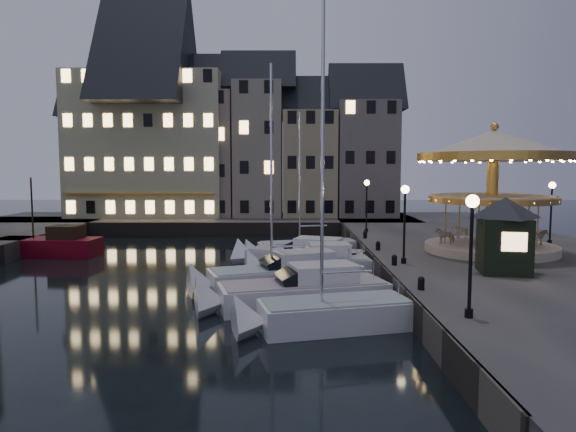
{
  "coord_description": "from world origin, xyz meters",
  "views": [
    {
      "loc": [
        1.13,
        -26.02,
        6.31
      ],
      "look_at": [
        1.0,
        8.0,
        3.2
      ],
      "focal_mm": 32.0,
      "sensor_mm": 36.0,
      "label": 1
    }
  ],
  "objects_px": {
    "motorboat_a": "(322,316)",
    "motorboat_b": "(295,293)",
    "bollard_d": "(365,234)",
    "carousel": "(493,167)",
    "streetlamp_d": "(551,204)",
    "bollard_c": "(378,245)",
    "red_fishing_boat": "(49,246)",
    "streetlamp_a": "(471,238)",
    "bollard_b": "(394,259)",
    "bollard_a": "(421,283)",
    "motorboat_c": "(279,276)",
    "ticket_kiosk": "(505,222)",
    "motorboat_f": "(301,250)",
    "motorboat_d": "(310,265)",
    "streetlamp_b": "(405,213)",
    "streetlamp_c": "(367,198)",
    "motorboat_e": "(299,257)"
  },
  "relations": [
    {
      "from": "streetlamp_d",
      "to": "motorboat_c",
      "type": "xyz_separation_m",
      "value": [
        -17.94,
        -7.32,
        -3.34
      ]
    },
    {
      "from": "motorboat_c",
      "to": "motorboat_f",
      "type": "height_order",
      "value": "motorboat_c"
    },
    {
      "from": "motorboat_b",
      "to": "motorboat_d",
      "type": "relative_size",
      "value": 1.21
    },
    {
      "from": "motorboat_b",
      "to": "motorboat_e",
      "type": "height_order",
      "value": "same"
    },
    {
      "from": "carousel",
      "to": "streetlamp_d",
      "type": "bearing_deg",
      "value": 31.45
    },
    {
      "from": "streetlamp_d",
      "to": "motorboat_a",
      "type": "bearing_deg",
      "value": -138.48
    },
    {
      "from": "streetlamp_a",
      "to": "bollard_b",
      "type": "height_order",
      "value": "streetlamp_a"
    },
    {
      "from": "motorboat_c",
      "to": "bollard_b",
      "type": "bearing_deg",
      "value": -1.68
    },
    {
      "from": "streetlamp_a",
      "to": "streetlamp_d",
      "type": "distance_m",
      "value": 20.41
    },
    {
      "from": "streetlamp_b",
      "to": "ticket_kiosk",
      "type": "bearing_deg",
      "value": -29.68
    },
    {
      "from": "bollard_a",
      "to": "motorboat_c",
      "type": "height_order",
      "value": "motorboat_c"
    },
    {
      "from": "streetlamp_d",
      "to": "motorboat_c",
      "type": "height_order",
      "value": "motorboat_c"
    },
    {
      "from": "streetlamp_a",
      "to": "motorboat_e",
      "type": "bearing_deg",
      "value": 109.15
    },
    {
      "from": "carousel",
      "to": "red_fishing_boat",
      "type": "bearing_deg",
      "value": 168.46
    },
    {
      "from": "red_fishing_boat",
      "to": "carousel",
      "type": "relative_size",
      "value": 0.85
    },
    {
      "from": "streetlamp_b",
      "to": "bollard_a",
      "type": "bearing_deg",
      "value": -95.71
    },
    {
      "from": "ticket_kiosk",
      "to": "streetlamp_d",
      "type": "bearing_deg",
      "value": 53.36
    },
    {
      "from": "red_fishing_boat",
      "to": "streetlamp_a",
      "type": "bearing_deg",
      "value": -40.11
    },
    {
      "from": "motorboat_a",
      "to": "streetlamp_d",
      "type": "bearing_deg",
      "value": 41.52
    },
    {
      "from": "bollard_c",
      "to": "streetlamp_b",
      "type": "bearing_deg",
      "value": -82.41
    },
    {
      "from": "motorboat_c",
      "to": "motorboat_d",
      "type": "xyz_separation_m",
      "value": [
        1.75,
        3.2,
        -0.04
      ]
    },
    {
      "from": "bollard_b",
      "to": "bollard_d",
      "type": "xyz_separation_m",
      "value": [
        0.0,
        10.5,
        0.0
      ]
    },
    {
      "from": "streetlamp_d",
      "to": "streetlamp_a",
      "type": "bearing_deg",
      "value": -123.61
    },
    {
      "from": "bollard_b",
      "to": "motorboat_e",
      "type": "relative_size",
      "value": 0.07
    },
    {
      "from": "streetlamp_a",
      "to": "motorboat_c",
      "type": "distance_m",
      "value": 12.2
    },
    {
      "from": "bollard_d",
      "to": "motorboat_b",
      "type": "height_order",
      "value": "motorboat_b"
    },
    {
      "from": "motorboat_c",
      "to": "streetlamp_b",
      "type": "bearing_deg",
      "value": 2.78
    },
    {
      "from": "motorboat_a",
      "to": "motorboat_d",
      "type": "distance_m",
      "value": 10.13
    },
    {
      "from": "streetlamp_a",
      "to": "streetlamp_d",
      "type": "bearing_deg",
      "value": 56.39
    },
    {
      "from": "bollard_d",
      "to": "ticket_kiosk",
      "type": "relative_size",
      "value": 0.14
    },
    {
      "from": "bollard_a",
      "to": "motorboat_b",
      "type": "bearing_deg",
      "value": 158.92
    },
    {
      "from": "bollard_c",
      "to": "streetlamp_c",
      "type": "bearing_deg",
      "value": 86.19
    },
    {
      "from": "streetlamp_c",
      "to": "motorboat_a",
      "type": "relative_size",
      "value": 0.35
    },
    {
      "from": "streetlamp_d",
      "to": "motorboat_b",
      "type": "xyz_separation_m",
      "value": [
        -17.12,
        -10.99,
        -3.37
      ]
    },
    {
      "from": "streetlamp_d",
      "to": "red_fishing_boat",
      "type": "xyz_separation_m",
      "value": [
        -34.92,
        2.9,
        -3.32
      ]
    },
    {
      "from": "bollard_a",
      "to": "red_fishing_boat",
      "type": "height_order",
      "value": "red_fishing_boat"
    },
    {
      "from": "streetlamp_b",
      "to": "bollard_d",
      "type": "xyz_separation_m",
      "value": [
        -0.6,
        10.0,
        -2.41
      ]
    },
    {
      "from": "motorboat_a",
      "to": "motorboat_b",
      "type": "relative_size",
      "value": 1.34
    },
    {
      "from": "bollard_d",
      "to": "motorboat_f",
      "type": "distance_m",
      "value": 4.83
    },
    {
      "from": "streetlamp_d",
      "to": "red_fishing_boat",
      "type": "relative_size",
      "value": 0.55
    },
    {
      "from": "bollard_c",
      "to": "carousel",
      "type": "height_order",
      "value": "carousel"
    },
    {
      "from": "bollard_c",
      "to": "motorboat_f",
      "type": "bearing_deg",
      "value": 134.22
    },
    {
      "from": "streetlamp_c",
      "to": "bollard_b",
      "type": "relative_size",
      "value": 7.32
    },
    {
      "from": "red_fishing_boat",
      "to": "bollard_d",
      "type": "bearing_deg",
      "value": 0.26
    },
    {
      "from": "streetlamp_a",
      "to": "carousel",
      "type": "bearing_deg",
      "value": 66.16
    },
    {
      "from": "motorboat_c",
      "to": "ticket_kiosk",
      "type": "distance_m",
      "value": 11.55
    },
    {
      "from": "streetlamp_b",
      "to": "red_fishing_boat",
      "type": "bearing_deg",
      "value": 157.27
    },
    {
      "from": "streetlamp_b",
      "to": "red_fishing_boat",
      "type": "xyz_separation_m",
      "value": [
        -23.62,
        9.9,
        -3.32
      ]
    },
    {
      "from": "bollard_a",
      "to": "ticket_kiosk",
      "type": "distance_m",
      "value": 6.42
    },
    {
      "from": "motorboat_d",
      "to": "carousel",
      "type": "xyz_separation_m",
      "value": [
        11.0,
        0.95,
        5.77
      ]
    }
  ]
}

